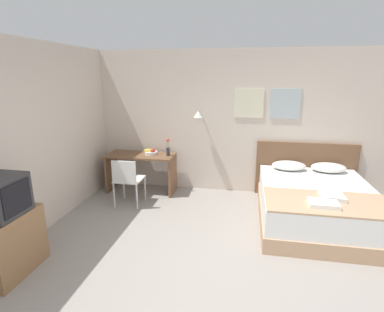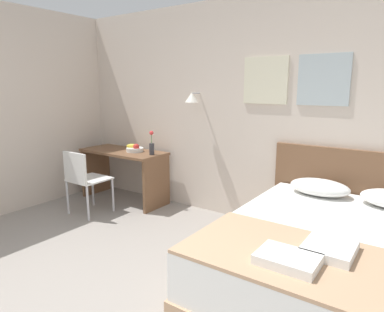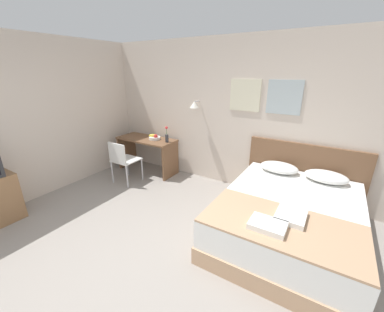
% 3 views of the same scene
% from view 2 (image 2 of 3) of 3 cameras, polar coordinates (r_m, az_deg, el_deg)
% --- Properties ---
extents(wall_back, '(5.76, 0.31, 2.65)m').
position_cam_2_polar(wall_back, '(4.21, 7.78, 7.28)').
color(wall_back, beige).
rests_on(wall_back, ground_plane).
extents(bed, '(1.64, 2.07, 0.57)m').
position_cam_2_polar(bed, '(2.98, 22.16, -16.37)').
color(bed, tan).
rests_on(bed, ground_plane).
extents(headboard, '(1.76, 0.06, 1.02)m').
position_cam_2_polar(headboard, '(3.87, 26.06, -6.60)').
color(headboard, brown).
rests_on(headboard, ground_plane).
extents(pillow_left, '(0.58, 0.36, 0.16)m').
position_cam_2_polar(pillow_left, '(3.65, 20.48, -4.89)').
color(pillow_left, white).
rests_on(pillow_left, bed).
extents(throw_blanket, '(1.60, 0.83, 0.02)m').
position_cam_2_polar(throw_blanket, '(2.32, 19.18, -16.10)').
color(throw_blanket, tan).
rests_on(throw_blanket, bed).
extents(folded_towel_near_foot, '(0.30, 0.35, 0.06)m').
position_cam_2_polar(folded_towel_near_foot, '(2.41, 21.96, -14.07)').
color(folded_towel_near_foot, white).
rests_on(folded_towel_near_foot, throw_blanket).
extents(folded_towel_mid_bed, '(0.36, 0.26, 0.06)m').
position_cam_2_polar(folded_towel_mid_bed, '(2.20, 15.68, -16.23)').
color(folded_towel_mid_bed, white).
rests_on(folded_towel_mid_bed, throw_blanket).
extents(desk, '(1.28, 0.56, 0.74)m').
position_cam_2_polar(desk, '(5.01, -11.31, -1.52)').
color(desk, brown).
rests_on(desk, ground_plane).
extents(desk_chair, '(0.45, 0.45, 0.84)m').
position_cam_2_polar(desk_chair, '(4.57, -17.68, -3.31)').
color(desk_chair, white).
rests_on(desk_chair, ground_plane).
extents(fruit_bowl, '(0.26, 0.24, 0.12)m').
position_cam_2_polar(fruit_bowl, '(4.85, -9.53, 1.21)').
color(fruit_bowl, silver).
rests_on(fruit_bowl, desk).
extents(flower_vase, '(0.07, 0.07, 0.32)m').
position_cam_2_polar(flower_vase, '(4.58, -6.74, 1.70)').
color(flower_vase, '#333338').
rests_on(flower_vase, desk).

